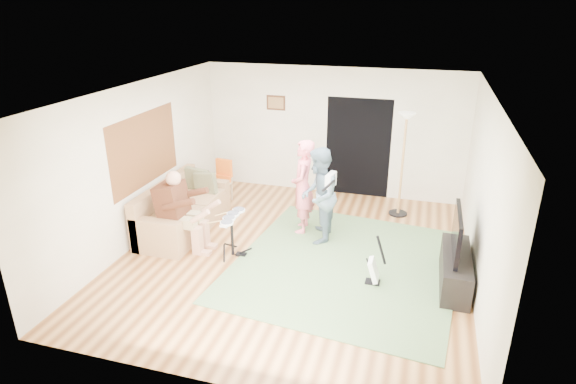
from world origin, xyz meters
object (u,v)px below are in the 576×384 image
Objects in this scene: guitarist at (319,196)px; drum_kit at (232,237)px; sofa at (180,214)px; singer at (303,187)px; torchiere_lamp at (404,147)px; television at (457,233)px; tv_cabinet at (455,270)px; guitar_spare at (374,270)px; dining_chair at (222,187)px.

drum_kit is at bearing -59.34° from guitarist.
sofa is 2.32m from singer.
singer is (2.18, 0.55, 0.56)m from sofa.
television is (0.93, -2.35, -0.54)m from torchiere_lamp.
guitar_spare is at bearing -165.30° from tv_cabinet.
television reaches higher than sofa.
torchiere_lamp reaches higher than sofa.
sofa reaches higher than tv_cabinet.
tv_cabinet is (2.62, -1.14, -0.61)m from singer.
torchiere_lamp reaches higher than guitar_spare.
torchiere_lamp is 1.45× the size of tv_cabinet.
dining_chair is at bearing -122.26° from singer.
drum_kit is 0.44× the size of guitarist.
sofa is 4.82m from television.
sofa is 1.43m from dining_chair.
drum_kit is at bearing -44.75° from singer.
guitarist is (0.35, -0.29, -0.02)m from singer.
television reaches higher than dining_chair.
singer is at bearing 135.62° from guitar_spare.
sofa is 1.45m from drum_kit.
sofa is 1.30× the size of guitarist.
tv_cabinet is (3.50, 0.07, -0.07)m from drum_kit.
television is at bearing 63.14° from guitarist.
drum_kit is (1.30, -0.65, 0.03)m from sofa.
drum_kit is 3.65m from torchiere_lamp.
singer is 0.46m from guitarist.
guitarist reaches higher than dining_chair.
tv_cabinet is 0.60m from television.
singer is at bearing 14.24° from sofa.
dining_chair is at bearing 156.20° from television.
torchiere_lamp is (3.82, 1.77, 1.09)m from sofa.
drum_kit is 0.83× the size of dining_chair.
tv_cabinet is (2.26, -0.85, -0.59)m from guitarist.
sofa is at bearing -90.73° from dining_chair.
guitarist reaches higher than tv_cabinet.
guitar_spare is 1.30m from television.
sofa is 2.48× the size of dining_chair.
guitarist is (1.24, 0.92, 0.52)m from drum_kit.
sofa is 1.99× the size of television.
television is (3.45, 0.07, 0.53)m from drum_kit.
drum_kit is at bearing -26.61° from sofa.
guitar_spare is at bearing -13.63° from sofa.
drum_kit is 0.53× the size of tv_cabinet.
torchiere_lamp is at bearing 86.34° from guitar_spare.
drum_kit is 1.58m from singer.
tv_cabinet is at bearing -6.93° from sofa.
sofa is at bearing 166.37° from guitar_spare.
singer is 2.92m from tv_cabinet.
guitar_spare is at bearing -164.67° from television.
guitarist is at bearing 134.11° from guitar_spare.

